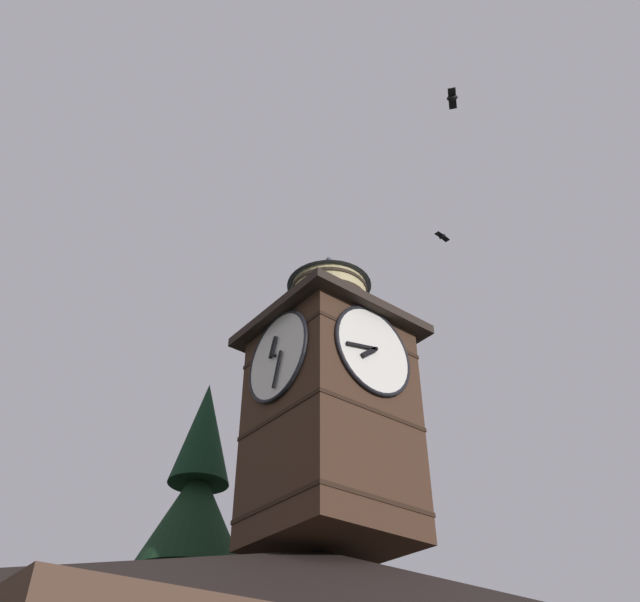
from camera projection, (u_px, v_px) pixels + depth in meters
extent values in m
cube|color=#422B1E|center=(331.00, 434.00, 15.73)|extent=(3.20, 3.20, 5.39)
cube|color=black|center=(332.00, 519.00, 14.51)|extent=(3.24, 3.24, 0.10)
cube|color=black|center=(331.00, 435.00, 15.72)|extent=(3.24, 3.24, 0.10)
cube|color=black|center=(330.00, 363.00, 16.92)|extent=(3.24, 3.24, 0.10)
cylinder|color=white|center=(373.00, 351.00, 15.64)|extent=(2.29, 0.10, 2.29)
torus|color=black|center=(374.00, 350.00, 15.63)|extent=(2.39, 0.10, 2.39)
cube|color=black|center=(369.00, 352.00, 15.36)|extent=(0.52, 0.04, 0.45)
cube|color=black|center=(362.00, 346.00, 15.29)|extent=(0.94, 0.04, 0.28)
sphere|color=black|center=(376.00, 349.00, 15.57)|extent=(0.10, 0.10, 0.10)
cylinder|color=white|center=(278.00, 356.00, 15.85)|extent=(0.10, 2.29, 2.29)
torus|color=black|center=(277.00, 356.00, 15.84)|extent=(0.10, 2.39, 2.39)
cube|color=black|center=(273.00, 347.00, 16.02)|extent=(0.04, 0.30, 0.58)
cube|color=black|center=(277.00, 369.00, 15.45)|extent=(0.04, 0.33, 0.93)
sphere|color=black|center=(274.00, 355.00, 15.80)|extent=(0.10, 0.10, 0.10)
cube|color=#2D231E|center=(330.00, 336.00, 17.42)|extent=(3.90, 3.90, 0.25)
cylinder|color=tan|center=(329.00, 309.00, 17.95)|extent=(2.08, 2.08, 1.53)
cylinder|color=#2D2319|center=(330.00, 326.00, 17.61)|extent=(2.14, 2.14, 0.10)
cylinder|color=#2D2319|center=(329.00, 315.00, 17.83)|extent=(2.14, 2.14, 0.10)
cylinder|color=#2D2319|center=(329.00, 303.00, 18.06)|extent=(2.14, 2.14, 0.10)
cylinder|color=#2D2319|center=(329.00, 292.00, 18.29)|extent=(2.14, 2.14, 0.10)
cone|color=#384251|center=(329.00, 275.00, 18.68)|extent=(2.38, 2.38, 0.90)
sphere|color=#424C5B|center=(329.00, 260.00, 19.00)|extent=(0.16, 0.16, 0.16)
cone|color=black|center=(185.00, 602.00, 17.51)|extent=(4.50, 4.50, 3.51)
cone|color=black|center=(195.00, 515.00, 18.90)|extent=(3.17, 3.17, 3.15)
cone|color=black|center=(204.00, 432.00, 20.46)|extent=(1.83, 1.83, 3.38)
ellipsoid|color=black|center=(452.00, 98.00, 17.64)|extent=(0.31, 0.33, 0.17)
cube|color=black|center=(453.00, 103.00, 17.77)|extent=(0.39, 0.37, 0.09)
cube|color=black|center=(452.00, 93.00, 17.51)|extent=(0.39, 0.37, 0.09)
ellipsoid|color=black|center=(442.00, 237.00, 24.08)|extent=(0.17, 0.28, 0.15)
cube|color=black|center=(445.00, 239.00, 24.17)|extent=(0.34, 0.22, 0.06)
cube|color=black|center=(439.00, 234.00, 23.99)|extent=(0.34, 0.22, 0.06)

